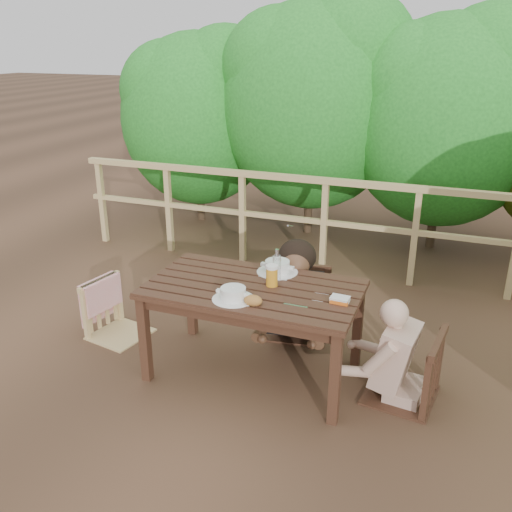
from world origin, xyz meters
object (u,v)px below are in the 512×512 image
(bottle, at_px, (277,266))
(butter_tub, at_px, (340,301))
(table, at_px, (254,331))
(soup_near, at_px, (233,294))
(chair_far, at_px, (299,277))
(bread_roll, at_px, (253,301))
(beer_glass, at_px, (272,276))
(chair_left, at_px, (116,287))
(chair_right, at_px, (407,335))
(woman, at_px, (300,258))
(soup_far, at_px, (277,267))
(diner_right, at_px, (413,322))

(bottle, relative_size, butter_tub, 2.07)
(table, bearing_deg, soup_near, -102.12)
(chair_far, xyz_separation_m, bread_roll, (-0.03, -0.95, 0.22))
(beer_glass, relative_size, butter_tub, 1.35)
(table, xyz_separation_m, chair_left, (-1.23, 0.11, 0.10))
(chair_right, xyz_separation_m, woman, (-0.92, 0.63, 0.18))
(chair_right, distance_m, woman, 1.13)
(soup_far, bearing_deg, diner_right, -11.71)
(chair_far, relative_size, soup_far, 3.27)
(chair_left, bearing_deg, beer_glass, -81.51)
(diner_right, distance_m, soup_near, 1.18)
(woman, bearing_deg, bottle, 81.24)
(soup_near, bearing_deg, chair_left, 163.60)
(diner_right, xyz_separation_m, beer_glass, (-0.96, -0.03, 0.18))
(table, bearing_deg, chair_right, 4.67)
(table, distance_m, beer_glass, 0.44)
(diner_right, relative_size, soup_near, 4.09)
(beer_glass, distance_m, bottle, 0.10)
(butter_tub, bearing_deg, woman, 126.88)
(soup_near, distance_m, butter_tub, 0.70)
(woman, bearing_deg, chair_far, 81.60)
(table, xyz_separation_m, bread_roll, (0.10, -0.25, 0.38))
(chair_left, relative_size, butter_tub, 7.13)
(diner_right, height_order, beer_glass, diner_right)
(chair_left, distance_m, butter_tub, 1.87)
(chair_left, relative_size, diner_right, 0.75)
(table, bearing_deg, chair_far, 79.85)
(beer_glass, distance_m, butter_tub, 0.51)
(woman, distance_m, butter_tub, 0.90)
(table, xyz_separation_m, soup_far, (0.07, 0.29, 0.39))
(soup_near, height_order, bottle, bottle)
(chair_far, height_order, chair_right, chair_far)
(soup_far, bearing_deg, woman, 83.23)
(diner_right, height_order, soup_near, diner_right)
(table, distance_m, soup_near, 0.46)
(chair_far, relative_size, bottle, 3.92)
(chair_left, height_order, chair_far, chair_far)
(beer_glass, xyz_separation_m, butter_tub, (0.50, -0.09, -0.06))
(chair_right, bearing_deg, bread_roll, -62.90)
(soup_near, bearing_deg, woman, 79.57)
(chair_left, xyz_separation_m, chair_far, (1.35, 0.59, 0.06))
(bottle, bearing_deg, table, -130.46)
(chair_left, distance_m, chair_right, 2.27)
(beer_glass, bearing_deg, butter_tub, -10.26)
(diner_right, distance_m, beer_glass, 0.98)
(chair_far, distance_m, soup_far, 0.47)
(table, bearing_deg, butter_tub, -3.30)
(diner_right, relative_size, beer_glass, 7.03)
(chair_far, relative_size, soup_near, 3.50)
(soup_near, height_order, beer_glass, beer_glass)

